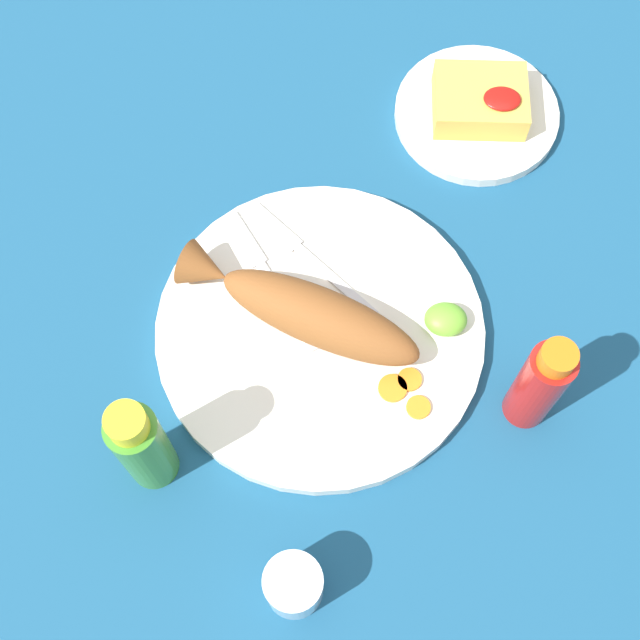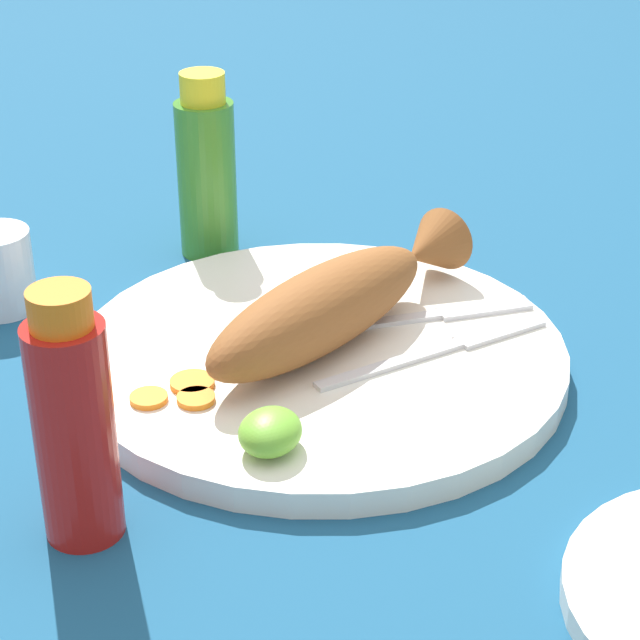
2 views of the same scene
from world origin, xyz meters
name	(u,v)px [view 2 (image 2 of 2)]	position (x,y,z in m)	size (l,w,h in m)	color
ground_plane	(320,368)	(0.00, 0.00, 0.00)	(4.00, 4.00, 0.00)	navy
main_plate	(320,357)	(0.00, 0.00, 0.01)	(0.34, 0.34, 0.02)	white
fried_fish	(337,300)	(-0.02, 0.01, 0.05)	(0.26, 0.15, 0.06)	brown
fork_near	(428,316)	(-0.06, 0.06, 0.02)	(0.11, 0.16, 0.00)	silver
fork_far	(449,347)	(-0.02, 0.09, 0.02)	(0.15, 0.14, 0.00)	silver
carrot_slice_near	(149,398)	(0.10, -0.08, 0.02)	(0.02, 0.02, 0.00)	orange
carrot_slice_mid	(196,398)	(0.09, -0.05, 0.02)	(0.02, 0.02, 0.00)	orange
carrot_slice_far	(192,383)	(0.07, -0.06, 0.02)	(0.03, 0.03, 0.00)	orange
lime_wedge_main	(270,432)	(0.13, 0.01, 0.03)	(0.04, 0.04, 0.02)	#6BB233
hot_sauce_bottle_red	(74,423)	(0.21, -0.07, 0.07)	(0.04, 0.04, 0.15)	#B21914
hot_sauce_bottle_green	(207,171)	(-0.16, -0.15, 0.07)	(0.05, 0.05, 0.15)	#3D8428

